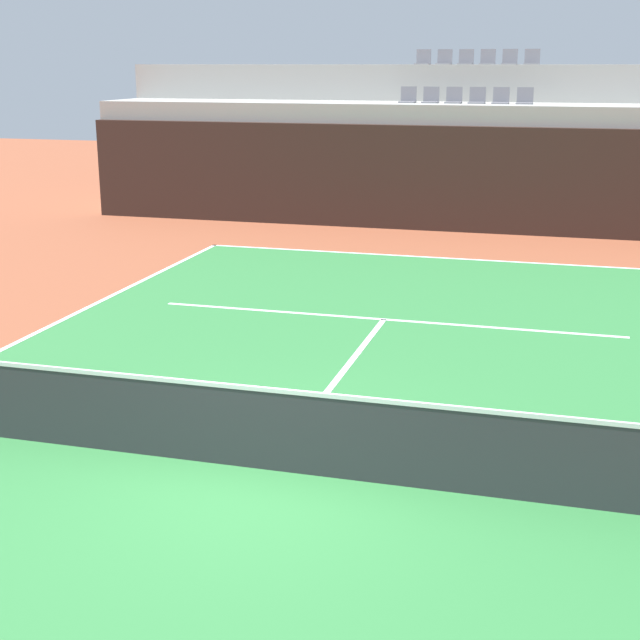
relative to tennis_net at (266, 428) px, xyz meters
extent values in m
plane|color=brown|center=(0.00, 0.00, -0.51)|extent=(80.00, 80.00, 0.00)
cube|color=#2D7238|center=(0.00, 0.00, -0.50)|extent=(11.00, 24.00, 0.01)
cube|color=white|center=(0.00, 11.95, -0.50)|extent=(11.00, 0.10, 0.00)
cube|color=white|center=(0.00, 6.40, -0.50)|extent=(8.26, 0.10, 0.00)
cube|color=white|center=(0.00, 3.20, -0.50)|extent=(0.10, 6.40, 0.00)
cube|color=black|center=(0.00, 15.62, 0.88)|extent=(20.97, 0.30, 2.78)
cube|color=#9E9E99|center=(0.00, 16.97, 1.15)|extent=(20.97, 2.40, 3.31)
cube|color=#9E9E99|center=(0.00, 19.37, 1.66)|extent=(20.97, 2.40, 4.34)
cube|color=slate|center=(-1.60, 16.97, 2.82)|extent=(0.44, 0.44, 0.04)
cube|color=slate|center=(-1.60, 17.17, 3.04)|extent=(0.44, 0.04, 0.40)
cube|color=slate|center=(-0.96, 16.97, 2.82)|extent=(0.44, 0.44, 0.04)
cube|color=slate|center=(-0.96, 17.17, 3.04)|extent=(0.44, 0.04, 0.40)
cube|color=slate|center=(-0.32, 16.97, 2.82)|extent=(0.44, 0.44, 0.04)
cube|color=slate|center=(-0.32, 17.17, 3.04)|extent=(0.44, 0.04, 0.40)
cube|color=slate|center=(0.32, 16.97, 2.82)|extent=(0.44, 0.44, 0.04)
cube|color=slate|center=(0.32, 17.17, 3.04)|extent=(0.44, 0.04, 0.40)
cube|color=slate|center=(0.96, 16.97, 2.82)|extent=(0.44, 0.44, 0.04)
cube|color=slate|center=(0.96, 17.17, 3.04)|extent=(0.44, 0.04, 0.40)
cube|color=slate|center=(1.60, 16.97, 2.82)|extent=(0.44, 0.44, 0.04)
cube|color=slate|center=(1.60, 17.17, 3.04)|extent=(0.44, 0.04, 0.40)
cube|color=slate|center=(-1.60, 19.37, 3.85)|extent=(0.44, 0.44, 0.04)
cube|color=slate|center=(-1.60, 19.57, 4.07)|extent=(0.44, 0.04, 0.40)
cube|color=slate|center=(-0.96, 19.37, 3.85)|extent=(0.44, 0.44, 0.04)
cube|color=slate|center=(-0.96, 19.57, 4.07)|extent=(0.44, 0.04, 0.40)
cube|color=slate|center=(-0.32, 19.37, 3.85)|extent=(0.44, 0.44, 0.04)
cube|color=slate|center=(-0.32, 19.57, 4.07)|extent=(0.44, 0.04, 0.40)
cube|color=slate|center=(0.32, 19.37, 3.85)|extent=(0.44, 0.44, 0.04)
cube|color=slate|center=(0.32, 19.57, 4.07)|extent=(0.44, 0.04, 0.40)
cube|color=slate|center=(0.96, 19.37, 3.85)|extent=(0.44, 0.44, 0.04)
cube|color=slate|center=(0.96, 19.57, 4.07)|extent=(0.44, 0.04, 0.40)
cube|color=slate|center=(1.60, 19.37, 3.85)|extent=(0.44, 0.44, 0.04)
cube|color=slate|center=(1.60, 19.57, 4.07)|extent=(0.44, 0.04, 0.40)
cube|color=#333338|center=(0.00, 0.00, -0.04)|extent=(10.90, 0.02, 0.92)
cube|color=white|center=(0.00, 0.00, 0.45)|extent=(10.90, 0.04, 0.05)
camera|label=1|loc=(3.08, -8.81, 3.85)|focal=51.19mm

